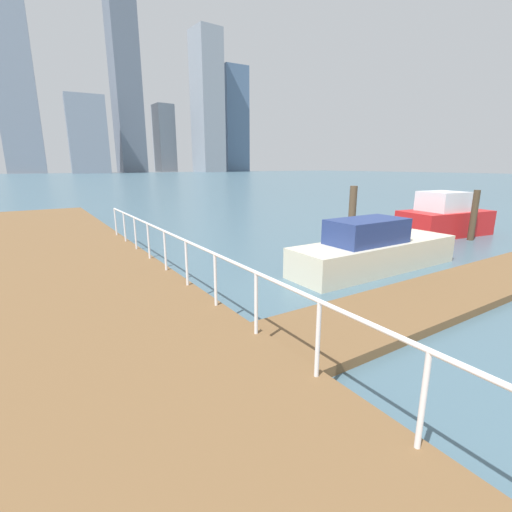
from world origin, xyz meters
The scene contains 13 objects.
ground_plane centered at (0.00, 20.00, 0.00)m, with size 300.00×300.00×0.00m, color #476675.
floating_dock centered at (3.03, 8.16, 0.09)m, with size 13.06×2.00×0.18m, color brown.
boardwalk_railing centered at (-3.15, 7.59, 1.22)m, with size 0.06×22.12×1.08m.
dock_piling_1 centered at (4.98, 13.82, 1.15)m, with size 0.29×0.29×2.31m, color brown.
dock_piling_2 centered at (9.74, 11.47, 1.05)m, with size 0.26×0.26×2.11m, color #473826.
moored_boat_0 centered at (9.93, 12.83, 0.76)m, with size 4.35×2.58×1.96m.
moored_boat_2 centered at (2.62, 10.73, 0.60)m, with size 5.82×1.61×1.58m.
skyline_tower_2 centered at (-3.13, 175.36, 40.95)m, with size 13.42×8.03×81.90m, color gray.
skyline_tower_3 centered at (18.16, 162.78, 14.45)m, with size 13.90×10.21×28.89m, color gray.
skyline_tower_4 centered at (37.23, 174.51, 38.31)m, with size 11.01×9.53×76.62m, color slate.
skyline_tower_5 centered at (55.75, 183.28, 15.67)m, with size 8.16×9.76×31.33m, color #8C939E.
skyline_tower_6 centered at (70.74, 164.83, 30.67)m, with size 11.11×12.92×61.34m, color #8C939E.
skyline_tower_7 centered at (89.02, 172.00, 25.12)m, with size 12.42×8.80×50.24m, color slate.
Camera 1 is at (-6.10, 3.74, 3.10)m, focal length 25.25 mm.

